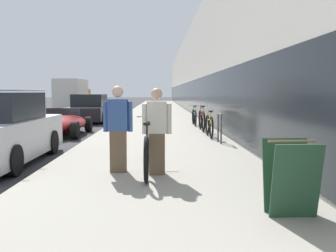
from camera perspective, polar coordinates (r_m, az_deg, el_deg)
The scene contains 13 objects.
sidewalk_slab at distance 26.88m, azimuth -1.43°, elevation 1.96°, with size 4.47×70.00×0.11m.
storefront_facade at distance 35.61m, azimuth 10.46°, elevation 7.68°, with size 10.01×70.00×6.35m.
tandem_bicycle at distance 7.00m, azimuth -3.05°, elevation -3.44°, with size 0.52×2.81×0.96m.
person_rider at distance 6.59m, azimuth -1.71°, elevation -0.81°, with size 0.52×0.20×1.53m.
person_bystander at distance 6.84m, azimuth -7.62°, elevation -0.46°, with size 0.53×0.21×1.57m.
bike_rack_hoop at distance 10.88m, azimuth 7.88°, elevation 0.17°, with size 0.05×0.60×0.84m.
cruiser_bike_nearest at distance 12.19m, azimuth 6.31°, elevation 0.06°, with size 0.52×1.67×0.88m.
cruiser_bike_middle at distance 14.20m, azimuth 5.17°, elevation 0.91°, with size 0.52×1.81×0.96m.
cruiser_bike_farthest at distance 16.48m, azimuth 4.02°, elevation 1.40°, with size 0.52×1.66×0.88m.
sandwich_board_sign at distance 4.69m, azimuth 18.22°, elevation -7.45°, with size 0.56×0.56×0.90m.
vintage_roadster_curbside at distance 14.16m, azimuth -16.22°, elevation 0.32°, with size 1.88×4.18×0.97m.
parked_sedan_far at distance 20.13m, azimuth -11.83°, elevation 2.49°, with size 1.89×4.25×1.46m.
moving_truck at distance 35.61m, azimuth -14.31°, elevation 4.71°, with size 2.27×6.42×2.71m.
Camera 1 is at (5.74, -5.83, 1.57)m, focal length 40.00 mm.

